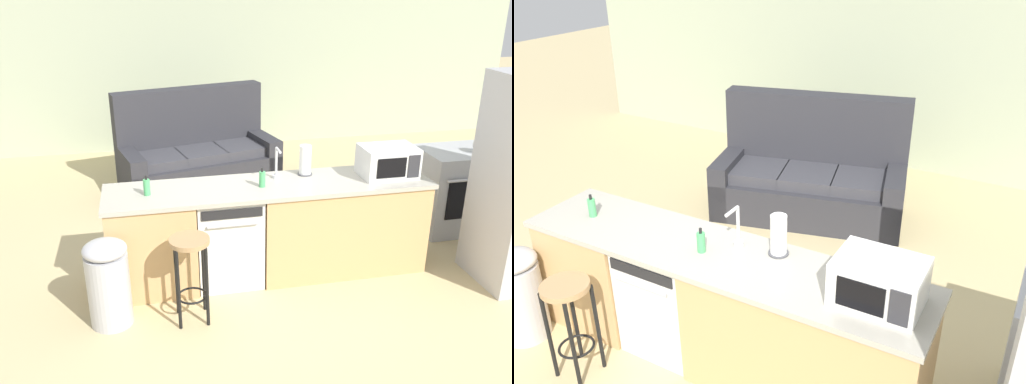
% 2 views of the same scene
% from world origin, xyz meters
% --- Properties ---
extents(ground_plane, '(24.00, 24.00, 0.00)m').
position_xyz_m(ground_plane, '(0.00, 0.00, 0.00)').
color(ground_plane, tan).
extents(wall_back, '(10.00, 0.06, 2.60)m').
position_xyz_m(wall_back, '(0.30, 4.20, 1.30)').
color(wall_back, '#A8B293').
rests_on(wall_back, ground_plane).
extents(kitchen_counter, '(2.94, 0.66, 0.90)m').
position_xyz_m(kitchen_counter, '(0.24, 0.00, 0.42)').
color(kitchen_counter, tan).
rests_on(kitchen_counter, ground_plane).
extents(dishwasher, '(0.58, 0.61, 0.84)m').
position_xyz_m(dishwasher, '(-0.25, -0.00, 0.42)').
color(dishwasher, silver).
rests_on(dishwasher, ground_plane).
extents(stove_range, '(0.76, 0.68, 0.90)m').
position_xyz_m(stove_range, '(2.35, 0.55, 0.45)').
color(stove_range, '#A8AAB2').
rests_on(stove_range, ground_plane).
extents(microwave, '(0.50, 0.37, 0.28)m').
position_xyz_m(microwave, '(1.26, -0.00, 1.04)').
color(microwave, white).
rests_on(microwave, kitchen_counter).
extents(sink_faucet, '(0.07, 0.18, 0.30)m').
position_xyz_m(sink_faucet, '(0.24, 0.14, 1.03)').
color(sink_faucet, silver).
rests_on(sink_faucet, kitchen_counter).
extents(paper_towel_roll, '(0.14, 0.14, 0.28)m').
position_xyz_m(paper_towel_roll, '(0.53, 0.19, 1.04)').
color(paper_towel_roll, '#4C4C51').
rests_on(paper_towel_roll, kitchen_counter).
extents(soap_bottle, '(0.06, 0.06, 0.18)m').
position_xyz_m(soap_bottle, '(0.07, -0.04, 0.97)').
color(soap_bottle, '#4CB266').
rests_on(soap_bottle, kitchen_counter).
extents(dish_soap_bottle, '(0.06, 0.06, 0.18)m').
position_xyz_m(dish_soap_bottle, '(-0.93, -0.02, 0.97)').
color(dish_soap_bottle, '#4CB266').
rests_on(dish_soap_bottle, kitchen_counter).
extents(kettle, '(0.21, 0.17, 0.19)m').
position_xyz_m(kettle, '(2.52, 0.42, 0.99)').
color(kettle, silver).
rests_on(kettle, stove_range).
extents(bar_stool, '(0.32, 0.32, 0.74)m').
position_xyz_m(bar_stool, '(-0.64, -0.59, 0.54)').
color(bar_stool, tan).
rests_on(bar_stool, ground_plane).
extents(trash_bin, '(0.35, 0.35, 0.74)m').
position_xyz_m(trash_bin, '(-1.29, -0.50, 0.38)').
color(trash_bin, '#B7B7BC').
rests_on(trash_bin, ground_plane).
extents(couch, '(2.16, 1.35, 1.27)m').
position_xyz_m(couch, '(-0.26, 2.45, 0.39)').
color(couch, '#2D2D33').
rests_on(couch, ground_plane).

